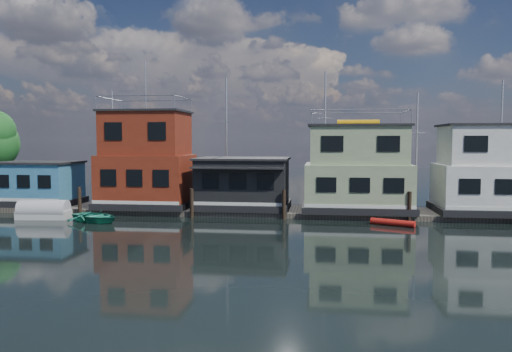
# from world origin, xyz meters

# --- Properties ---
(ground) EXTENTS (160.00, 160.00, 0.00)m
(ground) POSITION_xyz_m (0.00, 0.00, 0.00)
(ground) COLOR black
(ground) RESTS_ON ground
(dock) EXTENTS (48.00, 5.00, 0.40)m
(dock) POSITION_xyz_m (0.00, 12.00, 0.20)
(dock) COLOR #595147
(dock) RESTS_ON ground
(houseboat_blue) EXTENTS (6.40, 4.90, 3.66)m
(houseboat_blue) POSITION_xyz_m (-18.00, 12.00, 2.21)
(houseboat_blue) COLOR black
(houseboat_blue) RESTS_ON dock
(houseboat_red) EXTENTS (7.40, 5.90, 11.86)m
(houseboat_red) POSITION_xyz_m (-8.50, 12.00, 4.10)
(houseboat_red) COLOR black
(houseboat_red) RESTS_ON dock
(houseboat_dark) EXTENTS (7.40, 6.10, 4.06)m
(houseboat_dark) POSITION_xyz_m (-0.50, 11.98, 2.42)
(houseboat_dark) COLOR black
(houseboat_dark) RESTS_ON dock
(houseboat_green) EXTENTS (8.40, 5.90, 7.03)m
(houseboat_green) POSITION_xyz_m (8.50, 12.00, 3.55)
(houseboat_green) COLOR black
(houseboat_green) RESTS_ON dock
(houseboat_white) EXTENTS (8.40, 5.90, 6.66)m
(houseboat_white) POSITION_xyz_m (18.50, 12.00, 3.54)
(houseboat_white) COLOR black
(houseboat_white) RESTS_ON dock
(pilings) EXTENTS (42.28, 0.28, 2.20)m
(pilings) POSITION_xyz_m (-0.33, 9.20, 1.10)
(pilings) COLOR #2D2116
(pilings) RESTS_ON ground
(background_masts) EXTENTS (36.40, 0.16, 12.00)m
(background_masts) POSITION_xyz_m (4.76, 18.00, 5.55)
(background_masts) COLOR silver
(background_masts) RESTS_ON ground
(red_kayak) EXTENTS (2.94, 1.66, 0.44)m
(red_kayak) POSITION_xyz_m (10.60, 7.43, 0.22)
(red_kayak) COLOR red
(red_kayak) RESTS_ON ground
(dinghy_teal) EXTENTS (4.76, 4.19, 0.82)m
(dinghy_teal) POSITION_xyz_m (-10.26, 6.18, 0.41)
(dinghy_teal) COLOR #268B72
(dinghy_teal) RESTS_ON ground
(tarp_runabout) EXTENTS (3.88, 1.85, 1.52)m
(tarp_runabout) POSITION_xyz_m (-14.79, 7.11, 0.57)
(tarp_runabout) COLOR beige
(tarp_runabout) RESTS_ON ground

